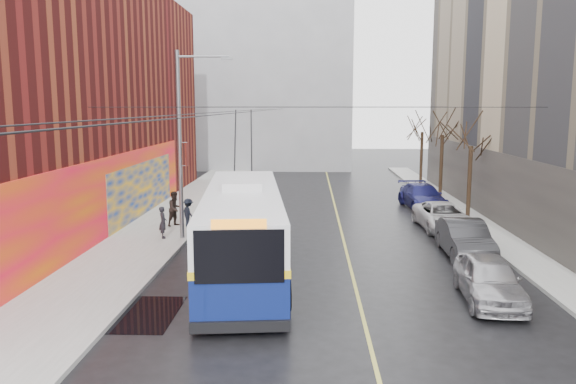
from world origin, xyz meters
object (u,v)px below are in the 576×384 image
object	(u,v)px
tree_near	(472,132)
trolleybus	(243,228)
following_car	(253,197)
parked_car_b	(465,239)
parked_car_c	(443,216)
pedestrian_c	(188,213)
tree_far	(423,122)
tree_mid	(443,124)
streetlight_pole	(183,140)
pedestrian_a	(163,222)
parked_car_a	(489,279)
pedestrian_b	(175,209)
parked_car_d	(422,197)

from	to	relation	value
tree_near	trolleybus	bearing A→B (deg)	-136.95
trolleybus	following_car	xyz separation A→B (m)	(-1.01, 13.87, -1.03)
parked_car_b	parked_car_c	world-z (taller)	parked_car_b
parked_car_b	pedestrian_c	xyz separation A→B (m)	(-13.03, 4.82, 0.12)
tree_far	trolleybus	xyz separation A→B (m)	(-11.76, -24.98, -3.40)
following_car	parked_car_c	bearing A→B (deg)	-26.52
tree_mid	parked_car_c	bearing A→B (deg)	-102.06
parked_car_b	tree_mid	bearing A→B (deg)	82.13
parked_car_b	following_car	world-z (taller)	parked_car_b
streetlight_pole	pedestrian_c	distance (m)	4.62
trolleybus	parked_car_b	xyz separation A→B (m)	(9.28, 2.56, -0.96)
pedestrian_a	parked_car_b	bearing A→B (deg)	-119.10
following_car	tree_mid	bearing A→B (deg)	20.31
pedestrian_a	pedestrian_c	world-z (taller)	pedestrian_a
tree_mid	parked_car_a	bearing A→B (deg)	-98.64
pedestrian_b	streetlight_pole	bearing A→B (deg)	-119.15
parked_car_c	pedestrian_b	bearing A→B (deg)	178.36
streetlight_pole	pedestrian_c	xyz separation A→B (m)	(-0.36, 2.40, -3.94)
tree_near	parked_car_d	world-z (taller)	tree_near
parked_car_a	pedestrian_b	distance (m)	16.93
tree_far	parked_car_a	distance (m)	28.57
streetlight_pole	tree_far	xyz separation A→B (m)	(15.14, 20.00, 0.30)
tree_mid	following_car	size ratio (longest dim) A/B	1.58
parked_car_a	parked_car_d	bearing A→B (deg)	90.15
parked_car_b	parked_car_c	xyz separation A→B (m)	(0.34, 5.42, -0.09)
tree_mid	parked_car_b	world-z (taller)	tree_mid
pedestrian_a	parked_car_c	bearing A→B (deg)	-97.07
tree_near	pedestrian_b	xyz separation A→B (m)	(-16.26, -3.29, -3.90)
streetlight_pole	pedestrian_a	world-z (taller)	streetlight_pole
trolleybus	parked_car_c	xyz separation A→B (m)	(9.62, 7.98, -1.04)
tree_near	trolleybus	world-z (taller)	tree_near
parked_car_c	parked_car_d	distance (m)	6.15
following_car	parked_car_d	bearing A→B (deg)	3.83
parked_car_d	pedestrian_b	world-z (taller)	pedestrian_b
tree_mid	parked_car_a	xyz separation A→B (m)	(-3.20, -21.05, -4.49)
parked_car_b	pedestrian_a	bearing A→B (deg)	171.67
following_car	pedestrian_c	xyz separation A→B (m)	(-2.73, -6.49, 0.19)
tree_mid	tree_far	world-z (taller)	tree_mid
tree_mid	pedestrian_a	distance (m)	21.28
parked_car_b	tree_far	bearing A→B (deg)	84.94
tree_near	pedestrian_a	xyz separation A→B (m)	(-16.19, -6.11, -4.05)
following_car	pedestrian_c	distance (m)	7.04
tree_near	parked_car_c	distance (m)	5.64
tree_mid	pedestrian_b	xyz separation A→B (m)	(-16.26, -10.29, -4.18)
pedestrian_c	trolleybus	bearing A→B (deg)	169.43
streetlight_pole	tree_near	bearing A→B (deg)	21.62
tree_near	tree_mid	bearing A→B (deg)	90.00
trolleybus	pedestrian_c	xyz separation A→B (m)	(-3.74, 7.38, -0.83)
tree_mid	pedestrian_a	size ratio (longest dim) A/B	4.32
parked_car_c	parked_car_a	bearing A→B (deg)	-98.32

